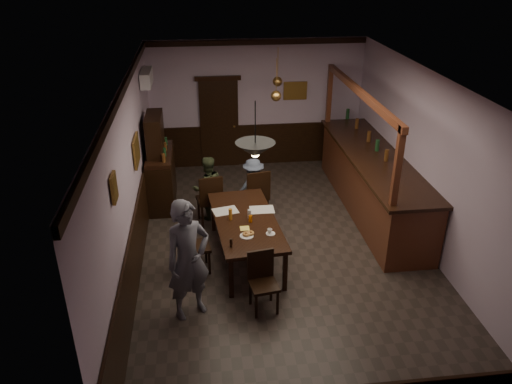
{
  "coord_description": "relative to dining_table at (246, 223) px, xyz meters",
  "views": [
    {
      "loc": [
        -1.36,
        -7.34,
        4.85
      ],
      "look_at": [
        -0.48,
        0.08,
        1.15
      ],
      "focal_mm": 35.0,
      "sensor_mm": 36.0,
      "label": 1
    }
  ],
  "objects": [
    {
      "name": "bar_counter",
      "position": [
        2.68,
        1.45,
        -0.05
      ],
      "size": [
        1.04,
        4.47,
        2.5
      ],
      "color": "#4C2314",
      "rests_on": "ground"
    },
    {
      "name": "ac_unit",
      "position": [
        -1.7,
        3.02,
        1.76
      ],
      "size": [
        0.2,
        0.85,
        0.3
      ],
      "color": "white",
      "rests_on": "ground"
    },
    {
      "name": "pendant_brass_mid",
      "position": [
        0.78,
        1.91,
        1.61
      ],
      "size": [
        0.2,
        0.2,
        0.81
      ],
      "color": "#BF8C3F",
      "rests_on": "ground"
    },
    {
      "name": "person_seated_left",
      "position": [
        -0.59,
        1.5,
        -0.04
      ],
      "size": [
        0.75,
        0.67,
        1.28
      ],
      "primitive_type": "imported",
      "rotation": [
        0.0,
        0.0,
        3.5
      ],
      "color": "#374127",
      "rests_on": "ground"
    },
    {
      "name": "sideboard",
      "position": [
        -1.53,
        2.27,
        0.08
      ],
      "size": [
        0.51,
        1.44,
        1.9
      ],
      "color": "black",
      "rests_on": "ground"
    },
    {
      "name": "person_standing",
      "position": [
        -0.93,
        -1.34,
        0.23
      ],
      "size": [
        0.8,
        0.7,
        1.83
      ],
      "primitive_type": "imported",
      "rotation": [
        0.0,
        0.0,
        0.5
      ],
      "color": "slate",
      "rests_on": "ground"
    },
    {
      "name": "door_back",
      "position": [
        -0.22,
        4.07,
        0.36
      ],
      "size": [
        0.9,
        0.06,
        2.1
      ],
      "primitive_type": "cube",
      "color": "black",
      "rests_on": "ground"
    },
    {
      "name": "chair_near",
      "position": [
        0.11,
        -1.32,
        -0.18
      ],
      "size": [
        0.46,
        0.46,
        0.92
      ],
      "rotation": [
        0.0,
        0.0,
        0.16
      ],
      "color": "black",
      "rests_on": "ground"
    },
    {
      "name": "chair_side",
      "position": [
        -0.91,
        -0.29,
        -0.16
      ],
      "size": [
        0.47,
        0.47,
        0.97
      ],
      "rotation": [
        0.0,
        0.0,
        1.71
      ],
      "color": "black",
      "rests_on": "ground"
    },
    {
      "name": "room",
      "position": [
        0.68,
        0.12,
        0.81
      ],
      "size": [
        5.01,
        8.01,
        3.01
      ],
      "color": "#2D2621",
      "rests_on": "ground"
    },
    {
      "name": "soda_can",
      "position": [
        0.07,
        -0.09,
        0.12
      ],
      "size": [
        0.07,
        0.07,
        0.12
      ],
      "primitive_type": "cylinder",
      "color": "orange",
      "rests_on": "dining_table"
    },
    {
      "name": "picture_left_large",
      "position": [
        -1.78,
        0.92,
        1.01
      ],
      "size": [
        0.04,
        0.62,
        0.48
      ],
      "color": "olive",
      "rests_on": "ground"
    },
    {
      "name": "chair_far_left",
      "position": [
        -0.55,
        1.22,
        -0.12
      ],
      "size": [
        0.52,
        0.52,
        1.04
      ],
      "rotation": [
        0.0,
        0.0,
        3.33
      ],
      "color": "black",
      "rests_on": "ground"
    },
    {
      "name": "napkin",
      "position": [
        -0.04,
        -0.29,
        0.07
      ],
      "size": [
        0.16,
        0.16,
        0.0
      ],
      "primitive_type": "cube",
      "rotation": [
        0.0,
        0.0,
        0.09
      ],
      "color": "#FFE55D",
      "rests_on": "dining_table"
    },
    {
      "name": "coffee_cup",
      "position": [
        0.33,
        -0.51,
        0.11
      ],
      "size": [
        0.09,
        0.09,
        0.07
      ],
      "primitive_type": "imported",
      "rotation": [
        0.0,
        0.0,
        0.09
      ],
      "color": "white",
      "rests_on": "saucer"
    },
    {
      "name": "pepper_mill",
      "position": [
        -0.3,
        -0.81,
        0.13
      ],
      "size": [
        0.04,
        0.04,
        0.14
      ],
      "primitive_type": "cylinder",
      "color": "black",
      "rests_on": "dining_table"
    },
    {
      "name": "saucer",
      "position": [
        0.35,
        -0.51,
        0.07
      ],
      "size": [
        0.15,
        0.15,
        0.01
      ],
      "primitive_type": "cylinder",
      "color": "white",
      "rests_on": "dining_table"
    },
    {
      "name": "pendant_brass_far",
      "position": [
        0.98,
        3.01,
        1.61
      ],
      "size": [
        0.2,
        0.2,
        0.81
      ],
      "color": "#BF8C3F",
      "rests_on": "ground"
    },
    {
      "name": "picture_back",
      "position": [
        1.58,
        4.08,
        1.11
      ],
      "size": [
        0.55,
        0.04,
        0.42
      ],
      "color": "olive",
      "rests_on": "ground"
    },
    {
      "name": "beer_glass",
      "position": [
        -0.25,
        0.02,
        0.16
      ],
      "size": [
        0.06,
        0.06,
        0.2
      ],
      "primitive_type": "cylinder",
      "color": "#BF721E",
      "rests_on": "dining_table"
    },
    {
      "name": "pastry_ring_b",
      "position": [
        0.02,
        -0.51,
        0.1
      ],
      "size": [
        0.13,
        0.13,
        0.04
      ],
      "primitive_type": "torus",
      "color": "#C68C47",
      "rests_on": "pastry_plate"
    },
    {
      "name": "pendant_iron",
      "position": [
        0.07,
        -0.8,
        1.62
      ],
      "size": [
        0.56,
        0.56,
        0.81
      ],
      "color": "black",
      "rests_on": "ground"
    },
    {
      "name": "pastry_plate",
      "position": [
        -0.03,
        -0.54,
        0.07
      ],
      "size": [
        0.22,
        0.22,
        0.01
      ],
      "primitive_type": "cylinder",
      "color": "white",
      "rests_on": "dining_table"
    },
    {
      "name": "chair_far_right",
      "position": [
        0.34,
        1.3,
        -0.1
      ],
      "size": [
        0.54,
        0.54,
        1.06
      ],
      "rotation": [
        0.0,
        0.0,
        3.33
      ],
      "color": "black",
      "rests_on": "ground"
    },
    {
      "name": "picture_left_small",
      "position": [
        -1.78,
        -1.48,
        1.46
      ],
      "size": [
        0.04,
        0.28,
        0.36
      ],
      "color": "olive",
      "rests_on": "ground"
    },
    {
      "name": "newspaper_left",
      "position": [
        -0.32,
        0.33,
        0.07
      ],
      "size": [
        0.48,
        0.39,
        0.01
      ],
      "primitive_type": "cube",
      "rotation": [
        0.0,
        0.0,
        0.23
      ],
      "color": "silver",
      "rests_on": "dining_table"
    },
    {
      "name": "water_glass",
      "position": [
        0.07,
        0.05,
        0.14
      ],
      "size": [
        0.06,
        0.06,
        0.15
      ],
      "primitive_type": "cylinder",
      "color": "silver",
      "rests_on": "dining_table"
    },
    {
      "name": "newspaper_right",
      "position": [
        0.31,
        0.3,
        0.07
      ],
      "size": [
        0.42,
        0.31,
        0.01
      ],
      "primitive_type": "cube",
      "rotation": [
        0.0,
        0.0,
        -0.01
      ],
      "color": "silver",
      "rests_on": "dining_table"
    },
    {
      "name": "dining_table",
      "position": [
        0.0,
        0.0,
        0.0
      ],
      "size": [
        1.19,
        2.28,
        0.75
      ],
      "rotation": [
        0.0,
        0.0,
        0.09
      ],
      "color": "black",
      "rests_on": "ground"
    },
    {
      "name": "pastry_ring_a",
      "position": [
        -0.04,
        -0.52,
        0.1
      ],
      "size": [
        0.13,
        0.13,
        0.04
      ],
      "primitive_type": "torus",
      "color": "#C68C47",
      "rests_on": "pastry_plate"
    },
    {
      "name": "person_seated_right",
      "position": [
        0.31,
        1.58,
        -0.1
      ],
      "size": [
        0.84,
        0.63,
        1.16
      ],
      "primitive_type": "imported",
      "rotation": [
        0.0,
        0.0,
        3.43
      ],
      "color": "#4F5A71",
      "rests_on": "ground"
    }
  ]
}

